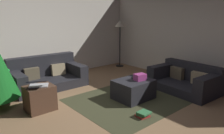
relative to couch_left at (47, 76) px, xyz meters
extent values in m
plane|color=#93704C|center=(0.20, -2.27, -0.28)|extent=(6.40, 6.40, 0.00)
cube|color=silver|center=(0.20, 0.87, 1.02)|extent=(6.40, 0.12, 2.60)
cube|color=silver|center=(3.34, -2.27, 1.02)|extent=(0.12, 6.40, 2.60)
cube|color=#26262B|center=(0.00, -0.12, -0.17)|extent=(1.79, 1.05, 0.23)
cube|color=#26262B|center=(0.01, 0.26, 0.22)|extent=(1.77, 0.29, 0.55)
cube|color=#26262B|center=(0.76, -0.14, 0.09)|extent=(0.27, 1.00, 0.29)
cube|color=#26262B|center=(-0.76, -0.09, 0.09)|extent=(0.27, 1.00, 0.29)
cube|color=tan|center=(0.35, 0.05, 0.10)|extent=(0.37, 0.18, 0.31)
cube|color=brown|center=(-0.35, 0.07, 0.10)|extent=(0.37, 0.15, 0.30)
cube|color=#26262B|center=(2.35, -2.50, -0.18)|extent=(1.05, 1.60, 0.21)
cube|color=#26262B|center=(2.71, -2.52, 0.15)|extent=(0.34, 1.55, 0.44)
cube|color=#26262B|center=(2.31, -3.14, 0.09)|extent=(0.97, 0.30, 0.33)
cube|color=#26262B|center=(2.40, -1.85, 0.09)|extent=(0.97, 0.30, 0.33)
cube|color=tan|center=(2.49, -2.81, 0.08)|extent=(0.15, 0.36, 0.31)
cube|color=brown|center=(2.53, -2.20, 0.08)|extent=(0.18, 0.38, 0.30)
cube|color=#26262B|center=(1.09, -2.04, -0.07)|extent=(0.80, 0.65, 0.43)
cube|color=#B23F8C|center=(1.19, -2.13, 0.22)|extent=(0.27, 0.21, 0.14)
cube|color=black|center=(1.16, -1.99, 0.16)|extent=(0.05, 0.16, 0.02)
sphere|color=green|center=(-1.04, -0.56, 0.43)|extent=(0.06, 0.06, 0.06)
cube|color=#4C3323|center=(-0.70, -1.26, -0.04)|extent=(0.52, 0.44, 0.49)
cube|color=silver|center=(-0.70, -1.26, 0.22)|extent=(0.41, 0.37, 0.02)
cube|color=black|center=(-0.77, -1.40, 0.34)|extent=(0.41, 0.37, 0.08)
cube|color=#B7332D|center=(0.58, -2.75, -0.26)|extent=(0.23, 0.22, 0.04)
cube|color=#387A47|center=(0.59, -2.75, -0.22)|extent=(0.22, 0.17, 0.04)
cube|color=#387A47|center=(0.59, -2.78, -0.19)|extent=(0.23, 0.21, 0.03)
cylinder|color=black|center=(2.93, 0.39, -0.27)|extent=(0.28, 0.28, 0.02)
cylinder|color=black|center=(2.93, 0.39, 0.42)|extent=(0.04, 0.04, 1.41)
cone|color=beige|center=(2.93, 0.39, 1.25)|extent=(0.36, 0.36, 0.24)
cube|color=#3F4129|center=(1.09, -2.04, -0.28)|extent=(2.60, 2.00, 0.01)
camera|label=1|loc=(-2.11, -5.03, 1.52)|focal=33.62mm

